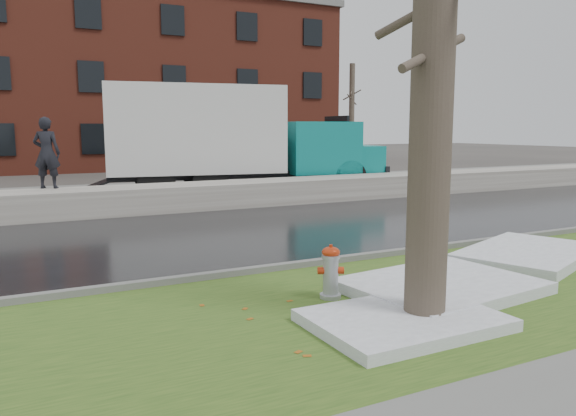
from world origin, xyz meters
name	(u,v)px	position (x,y,z in m)	size (l,w,h in m)	color
ground	(347,281)	(0.00, 0.00, 0.00)	(120.00, 120.00, 0.00)	#47423D
verge	(397,302)	(0.00, -1.25, 0.02)	(60.00, 4.50, 0.04)	#2A4818
road	(238,233)	(0.00, 4.50, 0.01)	(60.00, 7.00, 0.03)	black
parking_lot	(149,194)	(0.00, 13.00, 0.01)	(60.00, 9.00, 0.03)	slate
curb	(315,263)	(0.00, 1.00, 0.07)	(60.00, 0.15, 0.14)	slate
snowbank	(183,197)	(0.00, 8.70, 0.38)	(60.00, 1.60, 0.75)	#AFABA0
brick_building	(113,86)	(2.00, 30.00, 5.00)	(26.00, 12.00, 10.00)	maroon
bg_tree_right	(352,113)	(16.00, 24.00, 3.33)	(1.40, 1.62, 6.50)	brown
fire_hydrant	(331,269)	(-0.74, -0.72, 0.44)	(0.37, 0.36, 0.76)	#9FA2A7
tree	(433,58)	(-0.23, -2.06, 3.17)	(1.26, 1.46, 6.21)	brown
box_truck	(228,138)	(2.60, 11.70, 2.02)	(11.60, 4.19, 3.83)	black
worker	(47,153)	(-3.57, 9.30, 1.71)	(0.70, 0.46, 1.93)	black
snow_patch_near	(441,286)	(0.85, -1.19, 0.12)	(2.60, 2.00, 0.16)	silver
snow_patch_far	(404,320)	(-0.55, -2.07, 0.11)	(2.20, 1.60, 0.14)	silver
snow_patch_side	(528,254)	(3.68, -0.33, 0.13)	(2.80, 1.80, 0.18)	silver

